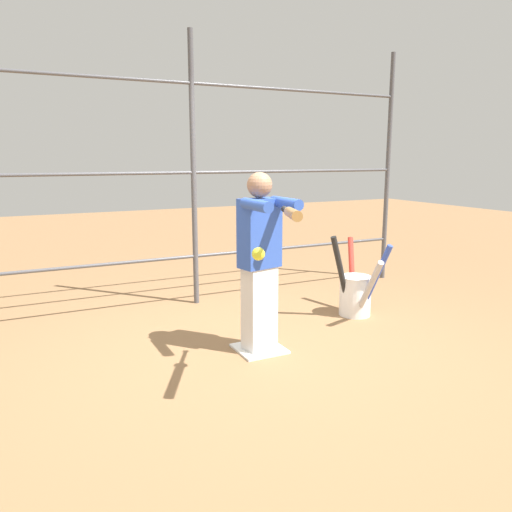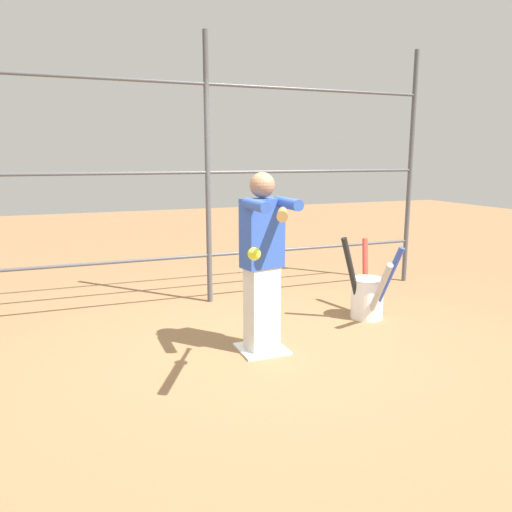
{
  "view_description": "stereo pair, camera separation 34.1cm",
  "coord_description": "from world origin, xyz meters",
  "px_view_note": "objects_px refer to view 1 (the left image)",
  "views": [
    {
      "loc": [
        1.86,
        3.66,
        1.65
      ],
      "look_at": [
        0.14,
        0.21,
        0.88
      ],
      "focal_mm": 35.0,
      "sensor_mm": 36.0,
      "label": 1
    },
    {
      "loc": [
        1.55,
        3.8,
        1.65
      ],
      "look_at": [
        0.14,
        0.21,
        0.88
      ],
      "focal_mm": 35.0,
      "sensor_mm": 36.0,
      "label": 2
    }
  ],
  "objects_px": {
    "softball_in_flight": "(258,254)",
    "bat_bucket": "(356,292)",
    "baseball_bat_swinging": "(291,213)",
    "batter": "(260,257)"
  },
  "relations": [
    {
      "from": "bat_bucket",
      "to": "softball_in_flight",
      "type": "bearing_deg",
      "value": 29.79
    },
    {
      "from": "baseball_bat_swinging",
      "to": "bat_bucket",
      "type": "xyz_separation_m",
      "value": [
        -1.57,
        -1.3,
        -1.04
      ]
    },
    {
      "from": "softball_in_flight",
      "to": "bat_bucket",
      "type": "xyz_separation_m",
      "value": [
        -1.62,
        -0.93,
        -0.71
      ]
    },
    {
      "from": "softball_in_flight",
      "to": "bat_bucket",
      "type": "relative_size",
      "value": 0.1
    },
    {
      "from": "softball_in_flight",
      "to": "bat_bucket",
      "type": "distance_m",
      "value": 2.0
    },
    {
      "from": "bat_bucket",
      "to": "batter",
      "type": "bearing_deg",
      "value": 17.54
    },
    {
      "from": "batter",
      "to": "softball_in_flight",
      "type": "distance_m",
      "value": 0.59
    },
    {
      "from": "baseball_bat_swinging",
      "to": "softball_in_flight",
      "type": "height_order",
      "value": "baseball_bat_swinging"
    },
    {
      "from": "batter",
      "to": "bat_bucket",
      "type": "distance_m",
      "value": 1.53
    },
    {
      "from": "baseball_bat_swinging",
      "to": "bat_bucket",
      "type": "distance_m",
      "value": 2.29
    }
  ]
}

